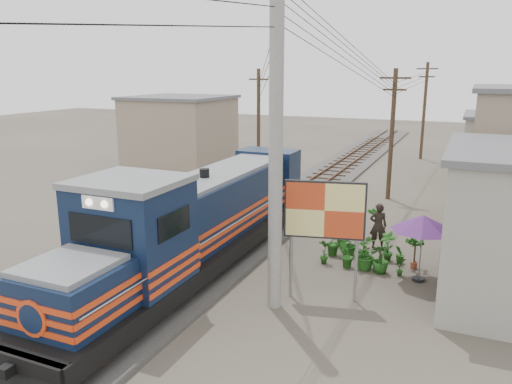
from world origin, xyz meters
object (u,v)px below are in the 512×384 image
at_px(locomotive, 197,224).
at_px(billboard, 325,213).
at_px(vendor, 378,226).
at_px(market_umbrella, 423,223).

relative_size(locomotive, billboard, 4.20).
bearing_deg(locomotive, billboard, -5.96).
distance_m(billboard, vendor, 5.62).
xyz_separation_m(billboard, market_umbrella, (2.60, 2.61, -0.74)).
height_order(billboard, market_umbrella, billboard).
relative_size(billboard, vendor, 2.02).
distance_m(market_umbrella, vendor, 3.42).
bearing_deg(billboard, market_umbrella, 32.22).
bearing_deg(locomotive, market_umbrella, 16.29).
xyz_separation_m(billboard, vendor, (0.73, 5.26, -1.84)).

